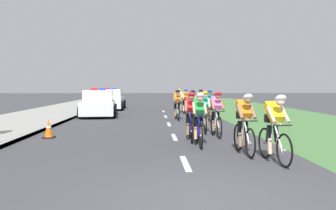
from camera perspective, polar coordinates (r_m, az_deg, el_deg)
ground_plane at (r=5.50m, az=5.37°, el=-15.08°), size 160.00×160.00×0.00m
sidewalk_slab at (r=20.24m, az=-20.56°, el=-1.79°), size 4.31×60.00×0.12m
kerb_edge at (r=19.70m, az=-14.81°, el=-1.81°), size 0.16×60.00×0.13m
grass_verge at (r=20.51m, az=17.71°, el=-1.84°), size 7.00×60.00×0.01m
lane_markings_centre at (r=13.84m, az=0.52°, el=-4.01°), size 0.14×21.60×0.01m
cyclist_lead at (r=8.20m, az=16.86°, el=-3.53°), size 0.45×1.72×1.56m
cyclist_second at (r=8.99m, az=12.22°, el=-2.90°), size 0.43×1.72×1.56m
cyclist_third at (r=10.06m, az=5.01°, el=-2.21°), size 0.42×1.72×1.56m
cyclist_fourth at (r=11.00m, az=3.71°, el=-1.75°), size 0.43×1.72×1.56m
cyclist_fifth at (r=12.01m, az=7.81°, el=-1.36°), size 0.42×1.72×1.56m
cyclist_sixth at (r=12.96m, az=5.87°, el=-1.03°), size 0.43×1.72×1.56m
cyclist_seventh at (r=16.36m, az=3.87°, el=-0.16°), size 0.42×1.72×1.56m
cyclist_eighth at (r=17.32m, az=6.52°, el=0.00°), size 0.45×1.72×1.56m
cyclist_ninth at (r=19.52m, az=5.29°, el=0.36°), size 0.45×1.72×1.56m
cyclist_tenth at (r=17.80m, az=1.48°, el=0.10°), size 0.43×1.72×1.56m
cyclist_eleventh at (r=21.39m, az=2.79°, el=0.60°), size 0.44×1.72×1.56m
cyclist_twelfth at (r=22.69m, az=1.86°, el=0.75°), size 0.44×1.72×1.56m
police_car_nearest at (r=20.37m, az=-11.16°, el=0.12°), size 2.29×4.54×1.59m
police_car_second at (r=26.26m, az=-9.21°, el=0.80°), size 2.07×4.44×1.59m
traffic_cone_near at (r=12.26m, az=-18.72°, el=-3.64°), size 0.36×0.36×0.64m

